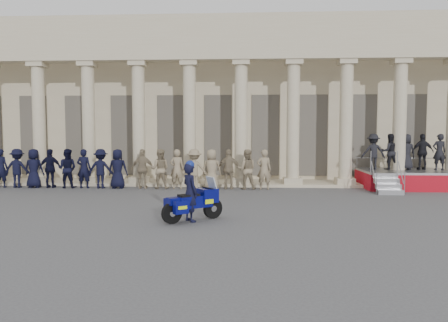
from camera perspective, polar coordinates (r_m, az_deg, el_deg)
ground at (r=14.35m, az=-3.59°, el=-7.31°), size 90.00×90.00×0.00m
building at (r=28.82m, az=-0.14°, el=7.41°), size 40.00×12.50×9.00m
officer_rank at (r=22.27m, az=-17.14°, el=-0.95°), size 17.28×0.73×1.92m
reviewing_stand at (r=23.10m, az=22.10°, el=0.32°), size 4.34×4.13×2.65m
motorcycle at (r=13.65m, az=-4.02°, el=-5.40°), size 1.78×1.51×1.36m
rider at (r=13.54m, az=-4.45°, el=-3.96°), size 0.74×0.79×1.90m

